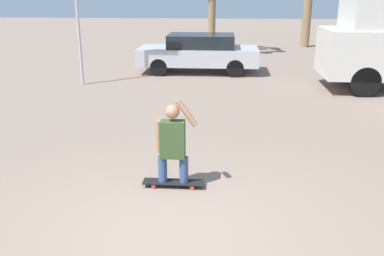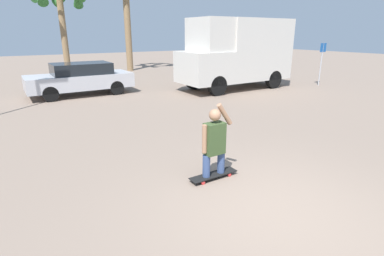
{
  "view_description": "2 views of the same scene",
  "coord_description": "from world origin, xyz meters",
  "px_view_note": "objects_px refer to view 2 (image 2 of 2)",
  "views": [
    {
      "loc": [
        0.63,
        -4.71,
        3.02
      ],
      "look_at": [
        0.15,
        1.62,
        0.93
      ],
      "focal_mm": 40.0,
      "sensor_mm": 36.0,
      "label": 1
    },
    {
      "loc": [
        -3.21,
        -2.67,
        2.62
      ],
      "look_at": [
        -0.27,
        1.97,
        0.88
      ],
      "focal_mm": 28.0,
      "sensor_mm": 36.0,
      "label": 2
    }
  ],
  "objects_px": {
    "person_skateboarder": "(214,140)",
    "parked_car_silver": "(80,78)",
    "camper_van": "(238,52)",
    "skateboard": "(214,175)",
    "street_sign": "(322,58)"
  },
  "relations": [
    {
      "from": "person_skateboarder",
      "to": "parked_car_silver",
      "type": "bearing_deg",
      "value": 91.05
    },
    {
      "from": "camper_van",
      "to": "parked_car_silver",
      "type": "bearing_deg",
      "value": 160.64
    },
    {
      "from": "skateboard",
      "to": "camper_van",
      "type": "bearing_deg",
      "value": 47.27
    },
    {
      "from": "camper_van",
      "to": "parked_car_silver",
      "type": "relative_size",
      "value": 1.28
    },
    {
      "from": "person_skateboarder",
      "to": "camper_van",
      "type": "distance_m",
      "value": 9.92
    },
    {
      "from": "parked_car_silver",
      "to": "street_sign",
      "type": "distance_m",
      "value": 11.85
    },
    {
      "from": "parked_car_silver",
      "to": "street_sign",
      "type": "xyz_separation_m",
      "value": [
        11.11,
        -4.06,
        0.65
      ]
    },
    {
      "from": "skateboard",
      "to": "street_sign",
      "type": "xyz_separation_m",
      "value": [
        10.93,
        5.61,
        1.32
      ]
    },
    {
      "from": "camper_van",
      "to": "parked_car_silver",
      "type": "height_order",
      "value": "camper_van"
    },
    {
      "from": "person_skateboarder",
      "to": "camper_van",
      "type": "bearing_deg",
      "value": 47.26
    },
    {
      "from": "skateboard",
      "to": "parked_car_silver",
      "type": "distance_m",
      "value": 9.69
    },
    {
      "from": "person_skateboarder",
      "to": "camper_van",
      "type": "relative_size",
      "value": 0.24
    },
    {
      "from": "street_sign",
      "to": "skateboard",
      "type": "bearing_deg",
      "value": -152.86
    },
    {
      "from": "parked_car_silver",
      "to": "skateboard",
      "type": "bearing_deg",
      "value": -88.94
    },
    {
      "from": "camper_van",
      "to": "street_sign",
      "type": "height_order",
      "value": "camper_van"
    }
  ]
}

